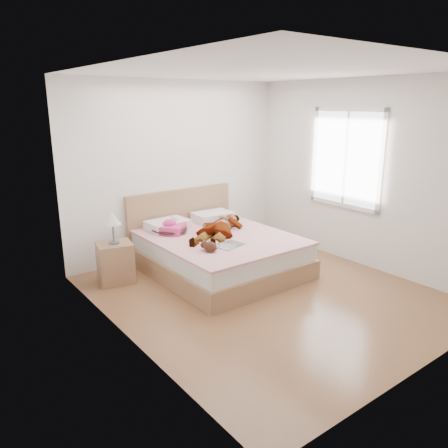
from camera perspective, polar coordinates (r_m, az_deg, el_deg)
name	(u,v)px	position (r m, az deg, el deg)	size (l,w,h in m)	color
ground	(265,293)	(5.46, 5.44, -9.01)	(4.00, 4.00, 0.00)	#55311A
woman	(220,225)	(6.12, -0.52, -0.10)	(0.57, 1.52, 0.21)	white
hair	(169,229)	(6.20, -7.24, -0.60)	(0.48, 0.59, 0.09)	black
phone	(174,218)	(6.15, -6.49, 0.72)	(0.05, 0.10, 0.01)	silver
room_shell	(346,158)	(6.54, 15.67, 8.26)	(4.00, 4.00, 4.00)	white
bed	(216,250)	(6.11, -1.05, -3.47)	(1.80, 2.08, 1.00)	brown
towel	(172,227)	(6.13, -6.78, -0.46)	(0.46, 0.46, 0.19)	#E53E89
magazine	(231,245)	(5.57, 0.88, -2.75)	(0.43, 0.33, 0.02)	silver
coffee_mug	(215,245)	(5.47, -1.20, -2.71)	(0.12, 0.10, 0.08)	white
plush_toy	(209,246)	(5.33, -1.98, -2.92)	(0.19, 0.25, 0.13)	black
nightstand	(115,259)	(5.84, -14.03, -4.51)	(0.50, 0.47, 0.93)	brown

